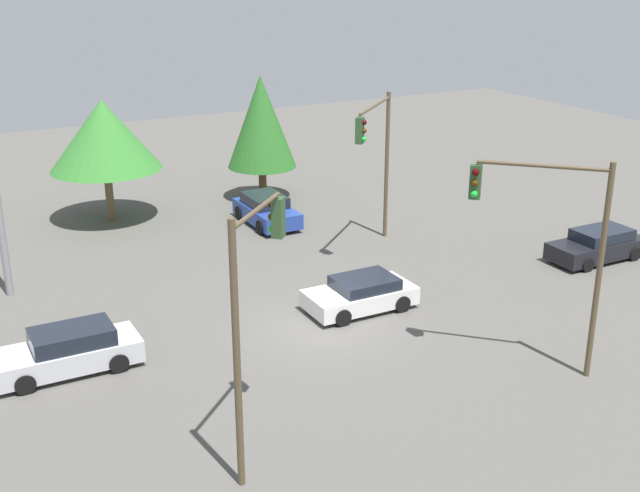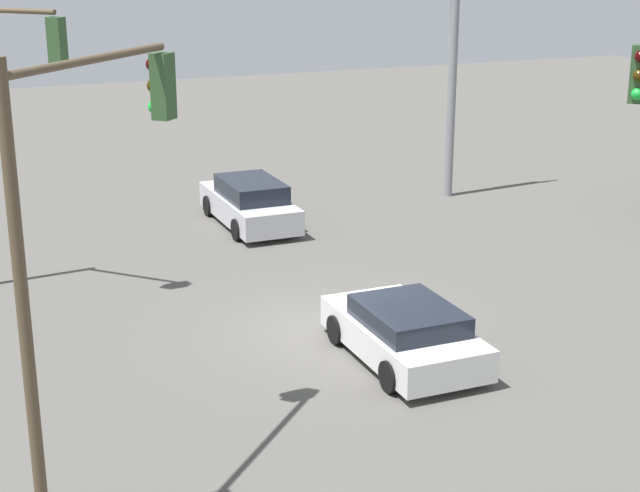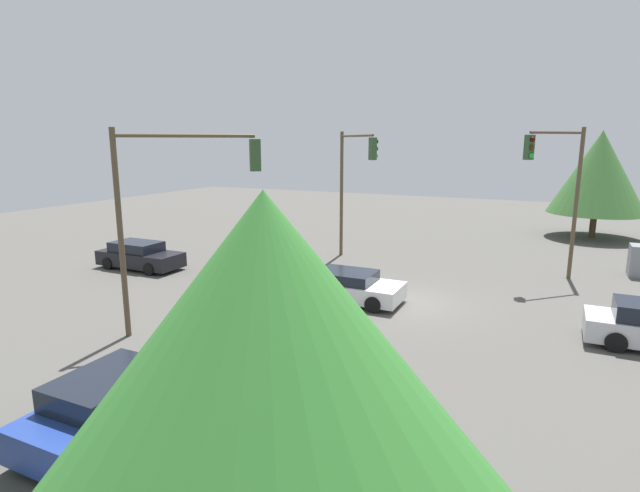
{
  "view_description": "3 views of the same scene",
  "coord_description": "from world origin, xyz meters",
  "px_view_note": "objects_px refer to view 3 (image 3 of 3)",
  "views": [
    {
      "loc": [
        22.46,
        -12.11,
        12.34
      ],
      "look_at": [
        -1.29,
        0.59,
        2.56
      ],
      "focal_mm": 45.0,
      "sensor_mm": 36.0,
      "label": 1
    },
    {
      "loc": [
        7.92,
        18.22,
        8.21
      ],
      "look_at": [
        0.59,
        0.79,
        2.24
      ],
      "focal_mm": 55.0,
      "sensor_mm": 36.0,
      "label": 2
    },
    {
      "loc": [
        -18.58,
        -5.15,
        6.25
      ],
      "look_at": [
        -1.76,
        2.87,
        2.38
      ],
      "focal_mm": 28.0,
      "sensor_mm": 36.0,
      "label": 3
    }
  ],
  "objects_px": {
    "sedan_dark": "(140,256)",
    "traffic_signal_main": "(353,174)",
    "sedan_white": "(350,287)",
    "sedan_blue": "(117,403)",
    "traffic_signal_cross": "(175,194)",
    "traffic_signal_aux": "(559,179)",
    "electrical_cabinet": "(636,260)"
  },
  "relations": [
    {
      "from": "sedan_dark",
      "to": "traffic_signal_main",
      "type": "distance_m",
      "value": 11.67
    },
    {
      "from": "sedan_white",
      "to": "sedan_blue",
      "type": "height_order",
      "value": "sedan_blue"
    },
    {
      "from": "sedan_dark",
      "to": "traffic_signal_main",
      "type": "relative_size",
      "value": 0.64
    },
    {
      "from": "sedan_white",
      "to": "sedan_dark",
      "type": "xyz_separation_m",
      "value": [
        0.37,
        11.61,
        0.05
      ]
    },
    {
      "from": "traffic_signal_cross",
      "to": "traffic_signal_aux",
      "type": "height_order",
      "value": "traffic_signal_aux"
    },
    {
      "from": "sedan_dark",
      "to": "traffic_signal_aux",
      "type": "bearing_deg",
      "value": 108.88
    },
    {
      "from": "sedan_white",
      "to": "traffic_signal_cross",
      "type": "distance_m",
      "value": 7.79
    },
    {
      "from": "traffic_signal_aux",
      "to": "electrical_cabinet",
      "type": "height_order",
      "value": "traffic_signal_aux"
    },
    {
      "from": "traffic_signal_cross",
      "to": "traffic_signal_aux",
      "type": "relative_size",
      "value": 0.97
    },
    {
      "from": "electrical_cabinet",
      "to": "sedan_blue",
      "type": "bearing_deg",
      "value": 149.54
    },
    {
      "from": "sedan_white",
      "to": "traffic_signal_main",
      "type": "height_order",
      "value": "traffic_signal_main"
    },
    {
      "from": "sedan_blue",
      "to": "traffic_signal_main",
      "type": "height_order",
      "value": "traffic_signal_main"
    },
    {
      "from": "traffic_signal_aux",
      "to": "traffic_signal_main",
      "type": "bearing_deg",
      "value": -42.95
    },
    {
      "from": "sedan_blue",
      "to": "sedan_dark",
      "type": "relative_size",
      "value": 0.94
    },
    {
      "from": "traffic_signal_aux",
      "to": "electrical_cabinet",
      "type": "xyz_separation_m",
      "value": [
        2.68,
        -3.63,
        -3.91
      ]
    },
    {
      "from": "sedan_dark",
      "to": "electrical_cabinet",
      "type": "height_order",
      "value": "electrical_cabinet"
    },
    {
      "from": "sedan_white",
      "to": "traffic_signal_aux",
      "type": "xyz_separation_m",
      "value": [
        6.8,
        -7.18,
        4.05
      ]
    },
    {
      "from": "sedan_dark",
      "to": "traffic_signal_cross",
      "type": "height_order",
      "value": "traffic_signal_cross"
    },
    {
      "from": "sedan_dark",
      "to": "traffic_signal_aux",
      "type": "relative_size",
      "value": 0.64
    },
    {
      "from": "traffic_signal_aux",
      "to": "traffic_signal_cross",
      "type": "bearing_deg",
      "value": 3.33
    },
    {
      "from": "traffic_signal_cross",
      "to": "sedan_dark",
      "type": "bearing_deg",
      "value": 100.8
    },
    {
      "from": "sedan_white",
      "to": "traffic_signal_cross",
      "type": "xyz_separation_m",
      "value": [
        -5.38,
        3.95,
        4.02
      ]
    },
    {
      "from": "sedan_white",
      "to": "sedan_blue",
      "type": "xyz_separation_m",
      "value": [
        -10.78,
        1.1,
        0.09
      ]
    },
    {
      "from": "traffic_signal_cross",
      "to": "sedan_white",
      "type": "bearing_deg",
      "value": 11.38
    },
    {
      "from": "sedan_white",
      "to": "sedan_blue",
      "type": "distance_m",
      "value": 10.84
    },
    {
      "from": "sedan_dark",
      "to": "sedan_white",
      "type": "bearing_deg",
      "value": 88.16
    },
    {
      "from": "sedan_dark",
      "to": "traffic_signal_cross",
      "type": "relative_size",
      "value": 0.66
    },
    {
      "from": "sedan_blue",
      "to": "traffic_signal_main",
      "type": "distance_m",
      "value": 17.88
    },
    {
      "from": "sedan_white",
      "to": "traffic_signal_main",
      "type": "relative_size",
      "value": 0.59
    },
    {
      "from": "sedan_dark",
      "to": "traffic_signal_aux",
      "type": "height_order",
      "value": "traffic_signal_aux"
    },
    {
      "from": "sedan_blue",
      "to": "traffic_signal_main",
      "type": "xyz_separation_m",
      "value": [
        17.37,
        1.48,
        3.97
      ]
    },
    {
      "from": "traffic_signal_main",
      "to": "traffic_signal_cross",
      "type": "height_order",
      "value": "traffic_signal_main"
    }
  ]
}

